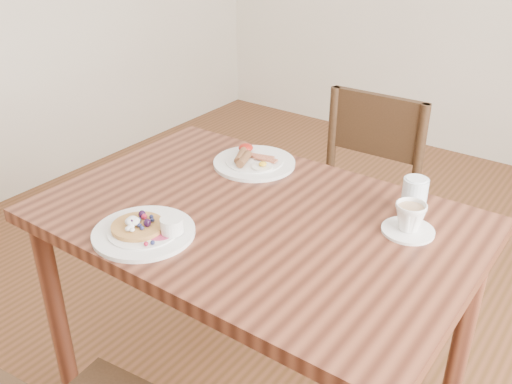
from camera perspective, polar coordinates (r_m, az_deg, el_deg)
dining_table at (r=1.65m, az=0.00°, el=-5.19°), size 1.20×0.80×0.75m
chair_far at (r=2.23m, az=9.97°, el=-0.84°), size 0.43×0.43×0.88m
pancake_plate at (r=1.53m, az=-10.99°, el=-3.76°), size 0.27×0.27×0.06m
breakfast_plate at (r=1.88m, az=-0.29°, el=3.09°), size 0.27×0.27×0.04m
teacup_saucer at (r=1.55m, az=15.10°, el=-2.68°), size 0.14×0.14×0.08m
water_glass at (r=1.63m, az=15.54°, el=-0.44°), size 0.07×0.07×0.11m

